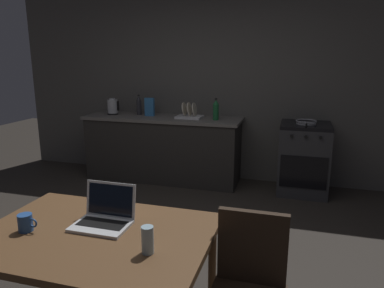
# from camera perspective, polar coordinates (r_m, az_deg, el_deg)

# --- Properties ---
(ground_plane) EXTENTS (12.00, 12.00, 0.00)m
(ground_plane) POSITION_cam_1_polar(r_m,az_deg,el_deg) (3.16, -7.99, -18.64)
(ground_plane) COLOR #2D2823
(back_wall) EXTENTS (6.40, 0.10, 2.56)m
(back_wall) POSITION_cam_1_polar(r_m,az_deg,el_deg) (5.01, 6.56, 8.93)
(back_wall) COLOR #504D49
(back_wall) RESTS_ON ground_plane
(kitchen_counter) EXTENTS (2.16, 0.64, 0.89)m
(kitchen_counter) POSITION_cam_1_polar(r_m,az_deg,el_deg) (5.04, -4.59, -0.63)
(kitchen_counter) COLOR #282623
(kitchen_counter) RESTS_ON ground_plane
(stove_oven) EXTENTS (0.60, 0.62, 0.89)m
(stove_oven) POSITION_cam_1_polar(r_m,az_deg,el_deg) (4.73, 17.22, -2.19)
(stove_oven) COLOR #2D2D30
(stove_oven) RESTS_ON ground_plane
(dining_table) EXTENTS (1.29, 0.90, 0.73)m
(dining_table) POSITION_cam_1_polar(r_m,az_deg,el_deg) (2.16, -15.00, -15.01)
(dining_table) COLOR brown
(dining_table) RESTS_ON ground_plane
(chair) EXTENTS (0.40, 0.40, 0.88)m
(chair) POSITION_cam_1_polar(r_m,az_deg,el_deg) (2.08, 8.96, -21.11)
(chair) COLOR #2D2116
(chair) RESTS_ON ground_plane
(laptop) EXTENTS (0.32, 0.26, 0.23)m
(laptop) POSITION_cam_1_polar(r_m,az_deg,el_deg) (2.20, -13.71, -11.15)
(laptop) COLOR silver
(laptop) RESTS_ON dining_table
(electric_kettle) EXTENTS (0.17, 0.15, 0.23)m
(electric_kettle) POSITION_cam_1_polar(r_m,az_deg,el_deg) (5.25, -12.43, 5.77)
(electric_kettle) COLOR black
(electric_kettle) RESTS_ON kitchen_counter
(bottle) EXTENTS (0.08, 0.08, 0.28)m
(bottle) POSITION_cam_1_polar(r_m,az_deg,el_deg) (4.67, 3.79, 5.43)
(bottle) COLOR #19592D
(bottle) RESTS_ON kitchen_counter
(frying_pan) EXTENTS (0.25, 0.42, 0.05)m
(frying_pan) POSITION_cam_1_polar(r_m,az_deg,el_deg) (4.61, 17.60, 3.33)
(frying_pan) COLOR gray
(frying_pan) RESTS_ON stove_oven
(coffee_mug) EXTENTS (0.12, 0.08, 0.10)m
(coffee_mug) POSITION_cam_1_polar(r_m,az_deg,el_deg) (2.26, -24.80, -11.22)
(coffee_mug) COLOR #264C8C
(coffee_mug) RESTS_ON dining_table
(drinking_glass) EXTENTS (0.06, 0.06, 0.14)m
(drinking_glass) POSITION_cam_1_polar(r_m,az_deg,el_deg) (1.86, -7.04, -14.81)
(drinking_glass) COLOR #99B7C6
(drinking_glass) RESTS_ON dining_table
(cereal_box) EXTENTS (0.13, 0.05, 0.25)m
(cereal_box) POSITION_cam_1_polar(r_m,az_deg,el_deg) (5.03, -6.72, 5.84)
(cereal_box) COLOR #3372B2
(cereal_box) RESTS_ON kitchen_counter
(dish_rack) EXTENTS (0.34, 0.26, 0.21)m
(dish_rack) POSITION_cam_1_polar(r_m,az_deg,el_deg) (4.83, -0.41, 4.68)
(dish_rack) COLOR silver
(dish_rack) RESTS_ON kitchen_counter
(bottle_b) EXTENTS (0.07, 0.07, 0.28)m
(bottle_b) POSITION_cam_1_polar(r_m,az_deg,el_deg) (5.15, -8.38, 6.08)
(bottle_b) COLOR #2D2D33
(bottle_b) RESTS_ON kitchen_counter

